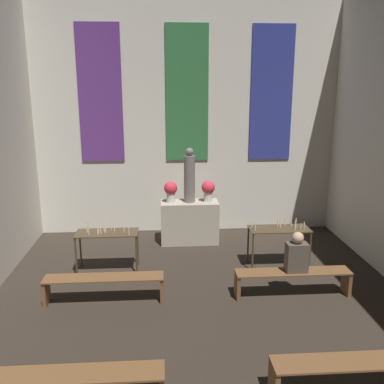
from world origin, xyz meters
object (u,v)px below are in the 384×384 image
(flower_vase_left, at_px, (171,190))
(pew_second_left, at_px, (76,383))
(statue, at_px, (190,177))
(pew_second_right, at_px, (355,370))
(flower_vase_right, at_px, (208,190))
(pew_back_right, at_px, (293,278))
(candle_rack_right, at_px, (279,233))
(candle_rack_left, at_px, (107,237))
(altar, at_px, (190,222))
(person_seated, at_px, (297,254))
(pew_back_left, at_px, (104,284))

(flower_vase_left, xyz_separation_m, pew_second_left, (-1.18, -5.16, -0.92))
(statue, distance_m, pew_second_right, 5.54)
(statue, height_order, flower_vase_left, statue)
(flower_vase_left, distance_m, flower_vase_right, 0.85)
(statue, relative_size, pew_second_right, 0.62)
(flower_vase_left, height_order, pew_back_right, flower_vase_left)
(flower_vase_left, xyz_separation_m, candle_rack_right, (2.12, -1.44, -0.56))
(flower_vase_right, xyz_separation_m, candle_rack_right, (1.27, -1.44, -0.56))
(candle_rack_left, relative_size, candle_rack_right, 1.00)
(pew_second_left, bearing_deg, candle_rack_right, 48.40)
(flower_vase_left, bearing_deg, candle_rack_right, -34.14)
(pew_second_right, bearing_deg, altar, 107.28)
(flower_vase_right, xyz_separation_m, person_seated, (1.22, -2.71, -0.49))
(altar, height_order, pew_back_left, altar)
(pew_second_left, bearing_deg, flower_vase_left, 77.12)
(pew_back_left, height_order, person_seated, person_seated)
(altar, relative_size, pew_back_right, 0.66)
(flower_vase_right, height_order, candle_rack_right, flower_vase_right)
(statue, bearing_deg, altar, -90.00)
(person_seated, bearing_deg, statue, 121.32)
(candle_rack_left, bearing_deg, candle_rack_right, 0.04)
(statue, xyz_separation_m, pew_second_right, (1.60, -5.16, -1.21))
(candle_rack_left, bearing_deg, flower_vase_right, 34.25)
(flower_vase_left, relative_size, pew_back_left, 0.24)
(statue, relative_size, flower_vase_right, 2.56)
(pew_second_right, distance_m, person_seated, 2.49)
(flower_vase_left, distance_m, candle_rack_right, 2.62)
(candle_rack_left, relative_size, person_seated, 1.70)
(person_seated, bearing_deg, pew_back_left, 180.00)
(altar, bearing_deg, pew_second_right, -72.72)
(flower_vase_right, bearing_deg, altar, -180.00)
(flower_vase_right, distance_m, person_seated, 3.01)
(candle_rack_left, xyz_separation_m, person_seated, (3.34, -1.27, 0.07))
(flower_vase_right, xyz_separation_m, pew_second_left, (-2.03, -5.16, -0.92))
(pew_back_right, bearing_deg, flower_vase_left, 126.84)
(candle_rack_right, relative_size, pew_back_right, 0.60)
(pew_back_left, bearing_deg, pew_back_right, 0.00)
(flower_vase_right, bearing_deg, pew_second_left, -111.47)
(candle_rack_left, bearing_deg, pew_second_right, -48.42)
(statue, bearing_deg, flower_vase_left, 180.00)
(flower_vase_left, distance_m, candle_rack_left, 2.00)
(candle_rack_left, bearing_deg, statue, 40.42)
(altar, bearing_deg, candle_rack_right, -40.29)
(statue, relative_size, pew_back_right, 0.62)
(flower_vase_left, xyz_separation_m, flower_vase_right, (0.85, 0.00, 0.00))
(flower_vase_right, distance_m, pew_back_right, 3.09)
(pew_second_left, height_order, pew_second_right, same)
(candle_rack_left, height_order, person_seated, person_seated)
(altar, height_order, candle_rack_left, candle_rack_left)
(statue, relative_size, flower_vase_left, 2.56)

